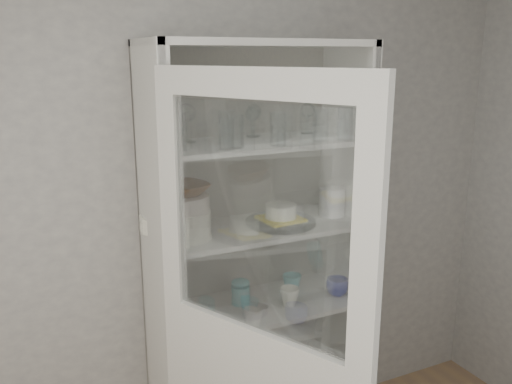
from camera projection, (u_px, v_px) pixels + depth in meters
name	position (u px, v px, depth m)	size (l,w,h in m)	color
wall_back	(199.00, 210.00, 2.64)	(3.60, 0.02, 2.60)	gray
pantry_cabinet	(251.00, 284.00, 2.67)	(1.00, 0.45, 2.10)	silver
tumbler_0	(178.00, 135.00, 2.13)	(0.07, 0.07, 0.14)	silver
tumbler_1	(226.00, 134.00, 2.19)	(0.06, 0.06, 0.13)	silver
tumbler_2	(278.00, 129.00, 2.29)	(0.07, 0.07, 0.14)	silver
tumbler_3	(236.00, 131.00, 2.24)	(0.07, 0.07, 0.14)	silver
tumbler_4	(321.00, 125.00, 2.41)	(0.07, 0.07, 0.14)	silver
tumbler_5	(345.00, 124.00, 2.45)	(0.07, 0.07, 0.14)	silver
tumbler_6	(345.00, 124.00, 2.45)	(0.07, 0.07, 0.14)	silver
tumbler_7	(166.00, 129.00, 2.27)	(0.07, 0.07, 0.15)	silver
tumbler_8	(179.00, 129.00, 2.29)	(0.07, 0.07, 0.14)	silver
tumbler_9	(227.00, 127.00, 2.35)	(0.07, 0.07, 0.14)	silver
goblet_0	(187.00, 121.00, 2.35)	(0.08, 0.08, 0.19)	silver
goblet_1	(252.00, 121.00, 2.52)	(0.07, 0.07, 0.15)	silver
goblet_2	(254.00, 119.00, 2.54)	(0.07, 0.07, 0.17)	silver
goblet_3	(307.00, 117.00, 2.63)	(0.07, 0.07, 0.16)	silver
plate_stack_front	(184.00, 225.00, 2.34)	(0.23, 0.23, 0.13)	white
plate_stack_back	(163.00, 222.00, 2.46)	(0.21, 0.21, 0.07)	white
cream_bowl	(184.00, 203.00, 2.31)	(0.22, 0.22, 0.07)	beige
terracotta_bowl	(183.00, 189.00, 2.30)	(0.21, 0.21, 0.05)	#583017
glass_platter	(281.00, 222.00, 2.55)	(0.33, 0.33, 0.02)	silver
yellow_trivet	(281.00, 219.00, 2.55)	(0.18, 0.18, 0.01)	yellow
white_ramekin	(281.00, 211.00, 2.54)	(0.15, 0.15, 0.06)	white
grey_bowl_stack	(332.00, 202.00, 2.68)	(0.13, 0.13, 0.14)	silver
mug_blue	(337.00, 287.00, 2.72)	(0.11, 0.11, 0.09)	navy
mug_teal	(292.00, 283.00, 2.76)	(0.10, 0.10, 0.09)	teal
mug_white	(290.00, 297.00, 2.61)	(0.10, 0.10, 0.09)	white
teal_jar	(241.00, 293.00, 2.62)	(0.09, 0.09, 0.11)	teal
measuring_cups	(253.00, 311.00, 2.51)	(0.11, 0.11, 0.04)	silver
white_canister	(172.00, 303.00, 2.48)	(0.12, 0.12, 0.14)	white
cream_dish	(221.00, 383.00, 2.61)	(0.22, 0.22, 0.07)	beige
tin_box	(298.00, 362.00, 2.80)	(0.21, 0.15, 0.06)	#A6A6A6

